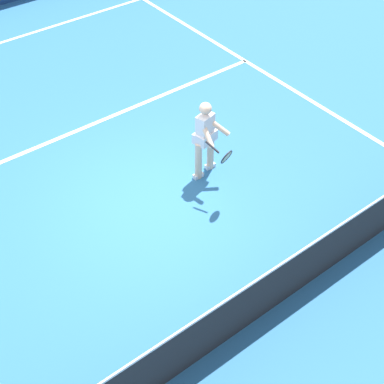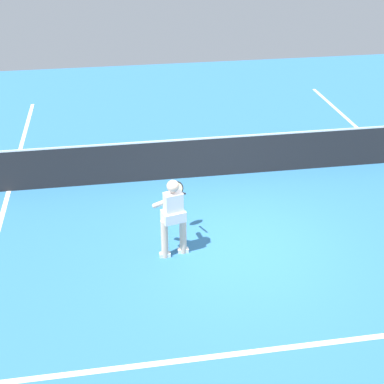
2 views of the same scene
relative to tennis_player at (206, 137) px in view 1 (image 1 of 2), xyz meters
The scene contains 5 objects.
ground_plane 1.55m from the tennis_player, ahead, with size 25.16×25.16×0.00m, color teal.
service_line_marking 3.06m from the tennis_player, 63.76° to the right, with size 9.32×0.10×0.01m, color white.
sideline_left_marking 3.46m from the tennis_player, behind, with size 0.10×17.36×0.01m, color white.
court_net 3.27m from the tennis_player, 66.37° to the left, with size 10.00×0.08×1.08m.
tennis_player is the anchor object (origin of this frame).
Camera 1 is at (3.67, 6.00, 6.84)m, focal length 51.69 mm.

